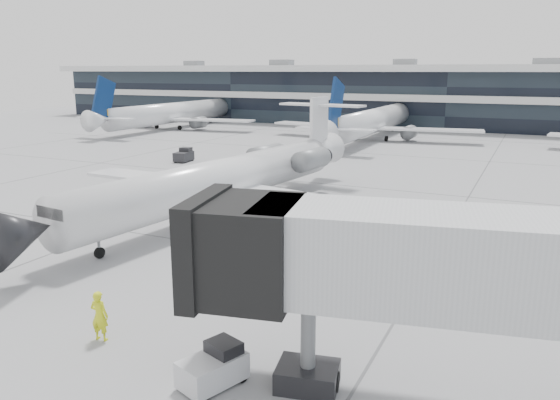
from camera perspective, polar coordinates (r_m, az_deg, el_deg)
The scene contains 9 objects.
ground at distance 32.10m, azimuth -3.36°, elevation -5.30°, with size 220.00×220.00×0.00m, color gray.
terminal at distance 109.76m, azimuth 17.84°, elevation 10.03°, with size 170.00×22.00×10.00m, color black.
bg_jet_left at distance 101.63m, azimuth -10.93°, elevation 7.37°, with size 32.00×40.00×9.60m, color silver, non-canonical shape.
bg_jet_center at distance 85.35m, azimuth 9.74°, elevation 6.31°, with size 32.00×40.00×9.60m, color silver, non-canonical shape.
regional_jet at distance 39.89m, azimuth -5.46°, elevation 2.39°, with size 27.39×34.19×7.90m.
ramp_worker at distance 22.72m, azimuth -18.35°, elevation -11.40°, with size 0.74×0.49×2.04m, color yellow.
baggage_tug at distance 19.18m, azimuth -6.89°, elevation -16.94°, with size 1.98×2.52×1.40m.
traffic_cone at distance 43.88m, azimuth -2.73°, elevation 0.17°, with size 0.47×0.47×0.52m.
far_tug at distance 63.97m, azimuth -10.00°, elevation 4.61°, with size 1.71×2.62×1.58m.
Camera 1 is at (14.64, -26.65, 10.29)m, focal length 35.00 mm.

